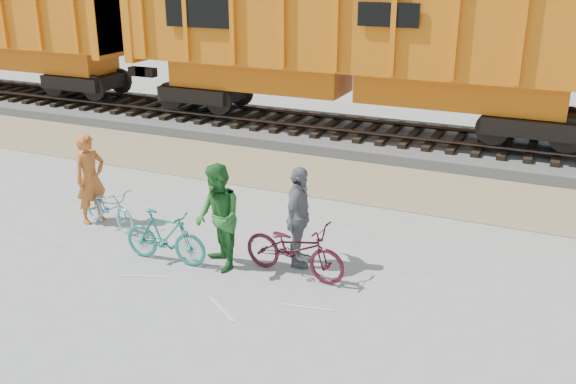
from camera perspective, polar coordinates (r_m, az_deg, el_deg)
name	(u,v)px	position (r m, az deg, el deg)	size (l,w,h in m)	color
ground	(216,268)	(11.61, -6.40, -6.72)	(120.00, 120.00, 0.00)	#9E9E99
gravel_strip	(327,177)	(16.19, 3.47, 1.37)	(120.00, 3.00, 0.02)	#9F8663
ballast_bed	(369,138)	(19.32, 7.23, 4.83)	(120.00, 4.00, 0.30)	slate
track	(370,127)	(19.24, 7.27, 5.75)	(120.00, 2.60, 0.24)	black
hopper_car_center	(354,39)	(18.94, 5.91, 13.39)	(14.00, 3.13, 4.65)	black
bicycle_blue	(109,208)	(13.57, -15.61, -1.34)	(0.56, 1.60, 0.84)	#74B6CD
bicycle_teal	(165,237)	(11.77, -10.87, -3.91)	(0.46, 1.64, 0.99)	#1E796F
bicycle_maroon	(294,249)	(11.08, 0.58, -5.05)	(0.67, 1.92, 1.01)	#461321
person_solo	(90,179)	(13.78, -17.17, 1.14)	(0.69, 0.45, 1.88)	#C06227
person_man	(218,218)	(11.23, -6.24, -2.28)	(0.93, 0.72, 1.91)	#266628
person_woman	(298,217)	(11.29, 0.94, -2.25)	(1.08, 0.45, 1.84)	slate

